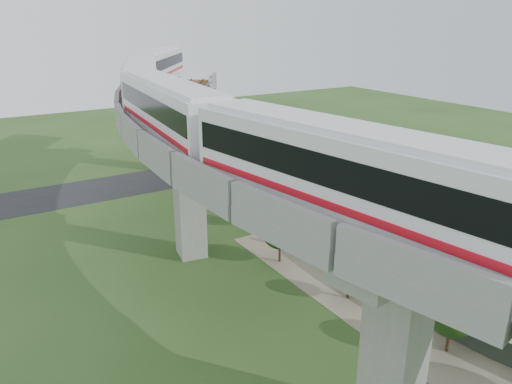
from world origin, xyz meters
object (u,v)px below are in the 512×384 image
car_white (483,313)px  car_dark (301,228)px  metro_train (182,92)px  car_red (468,264)px

car_white → car_dark: (-1.91, 16.00, 0.11)m
metro_train → car_white: bearing=-62.1°
metro_train → car_white: (10.52, -19.86, -11.68)m
metro_train → car_red: (15.13, -15.40, -11.60)m
car_white → car_dark: 16.12m
metro_train → car_white: 25.33m
car_white → car_dark: bearing=87.1°
car_red → car_white: bearing=-77.4°
car_white → car_dark: size_ratio=0.72×
car_white → car_red: car_red is taller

